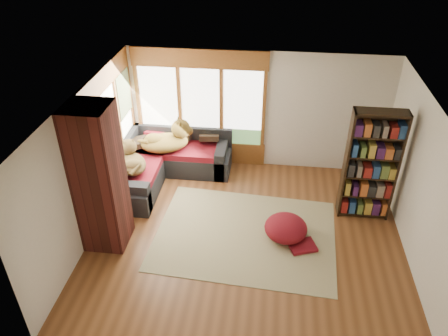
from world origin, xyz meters
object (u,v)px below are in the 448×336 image
(bookshelf, at_px, (371,166))
(pouf, at_px, (286,227))
(brick_chimney, at_px, (99,179))
(dog_brindle, at_px, (132,160))
(dog_tan, at_px, (168,139))
(area_rug, at_px, (245,234))
(sectional_sofa, at_px, (161,165))

(bookshelf, distance_m, pouf, 1.88)
(brick_chimney, distance_m, dog_brindle, 1.55)
(pouf, distance_m, dog_tan, 3.15)
(area_rug, bearing_deg, dog_tan, 134.01)
(brick_chimney, bearing_deg, dog_brindle, 88.47)
(bookshelf, bearing_deg, sectional_sofa, 169.42)
(bookshelf, height_order, dog_brindle, bookshelf)
(brick_chimney, height_order, dog_brindle, brick_chimney)
(sectional_sofa, xyz_separation_m, bookshelf, (4.09, -0.76, 0.78))
(pouf, bearing_deg, sectional_sofa, 148.73)
(area_rug, height_order, bookshelf, bookshelf)
(sectional_sofa, height_order, dog_brindle, dog_brindle)
(dog_tan, bearing_deg, dog_brindle, -145.24)
(dog_tan, xyz_separation_m, dog_brindle, (-0.56, -0.80, -0.06))
(brick_chimney, distance_m, area_rug, 2.74)
(brick_chimney, relative_size, area_rug, 0.82)
(brick_chimney, xyz_separation_m, dog_brindle, (0.04, 1.46, -0.53))
(dog_tan, bearing_deg, pouf, -56.58)
(pouf, distance_m, dog_brindle, 3.27)
(pouf, bearing_deg, bookshelf, 30.35)
(bookshelf, bearing_deg, brick_chimney, -164.22)
(pouf, relative_size, dog_tan, 0.65)
(brick_chimney, height_order, sectional_sofa, brick_chimney)
(dog_brindle, bearing_deg, area_rug, -140.80)
(bookshelf, xyz_separation_m, pouf, (-1.44, -0.85, -0.86))
(sectional_sofa, height_order, dog_tan, dog_tan)
(pouf, bearing_deg, dog_tan, 143.90)
(sectional_sofa, bearing_deg, brick_chimney, -106.77)
(sectional_sofa, distance_m, dog_brindle, 0.85)
(brick_chimney, xyz_separation_m, sectional_sofa, (0.45, 2.05, -1.00))
(area_rug, xyz_separation_m, dog_brindle, (-2.35, 1.05, 0.76))
(brick_chimney, bearing_deg, area_rug, 9.77)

